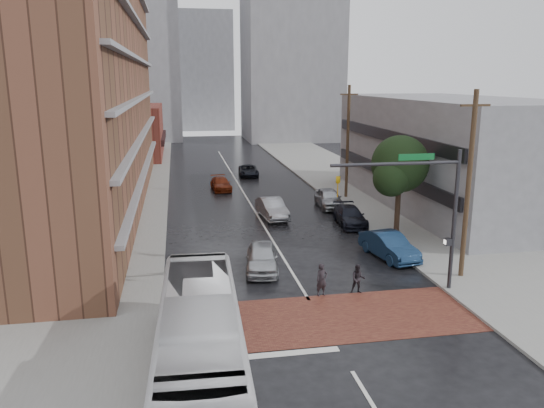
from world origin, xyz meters
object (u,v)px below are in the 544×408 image
pedestrian_a (322,280)px  car_travel_b (272,208)px  car_travel_c (221,184)px  suv_travel (249,171)px  car_travel_a (262,258)px  car_parked_near (389,246)px  car_parked_mid (350,216)px  car_parked_far (329,198)px  pedestrian_b (358,279)px  transit_bus (200,342)px

pedestrian_a → car_travel_b: size_ratio=0.36×
pedestrian_a → car_travel_b: bearing=76.5°
car_travel_c → suv_travel: (3.65, 7.08, 0.00)m
car_travel_a → car_parked_near: (7.83, 0.78, 0.01)m
car_travel_a → car_parked_mid: (7.89, 8.30, -0.09)m
pedestrian_a → car_parked_near: bearing=28.8°
car_travel_c → car_parked_far: (8.29, -8.73, 0.18)m
car_travel_a → car_parked_far: car_parked_far is taller
pedestrian_b → car_travel_c: 27.04m
transit_bus → pedestrian_b: transit_bus is taller
car_travel_b → car_parked_far: car_parked_far is taller
car_travel_b → suv_travel: bearing=82.6°
car_travel_b → car_parked_far: 5.89m
suv_travel → car_parked_mid: (4.64, -21.37, 0.06)m
transit_bus → car_parked_far: bearing=66.7°
car_travel_a → car_parked_far: (7.89, 13.87, 0.03)m
suv_travel → car_parked_mid: size_ratio=0.95×
car_travel_c → car_parked_far: size_ratio=0.91×
pedestrian_a → pedestrian_b: pedestrian_a is taller
car_parked_mid → transit_bus: bearing=-117.6°
pedestrian_b → car_parked_near: size_ratio=0.32×
car_parked_near → car_parked_mid: bearing=79.3°
car_travel_c → car_parked_mid: bearing=-63.6°
car_travel_a → car_travel_b: 11.58m
car_parked_near → car_parked_mid: size_ratio=1.01×
pedestrian_b → suv_travel: pedestrian_b is taller
car_travel_a → pedestrian_a: bearing=-51.1°
car_travel_a → transit_bus: bearing=-100.9°
car_travel_a → suv_travel: bearing=92.5°
pedestrian_a → car_travel_c: bearing=83.4°
pedestrian_a → car_parked_near: size_ratio=0.36×
transit_bus → car_parked_far: size_ratio=2.53×
suv_travel → transit_bus: bearing=-97.1°
car_travel_b → suv_travel: 18.40m
pedestrian_b → suv_travel: 33.74m
pedestrian_b → car_parked_mid: (3.67, 12.35, -0.08)m
car_travel_c → car_parked_far: car_parked_far is taller
car_parked_mid → suv_travel: bearing=106.2°
car_travel_b → car_travel_c: car_travel_b is taller
car_travel_b → car_parked_near: size_ratio=1.00×
transit_bus → pedestrian_a: (6.25, 6.88, -0.81)m
pedestrian_a → car_parked_mid: size_ratio=0.36×
transit_bus → car_parked_mid: 22.58m
transit_bus → pedestrian_b: bearing=42.4°
pedestrian_b → car_parked_near: 6.03m
car_travel_a → car_parked_near: 7.87m
car_parked_near → car_travel_c: bearing=100.4°
car_parked_mid → car_travel_a: bearing=-129.6°
transit_bus → car_travel_b: (6.51, 22.21, -0.87)m
car_travel_a → car_travel_c: car_travel_a is taller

